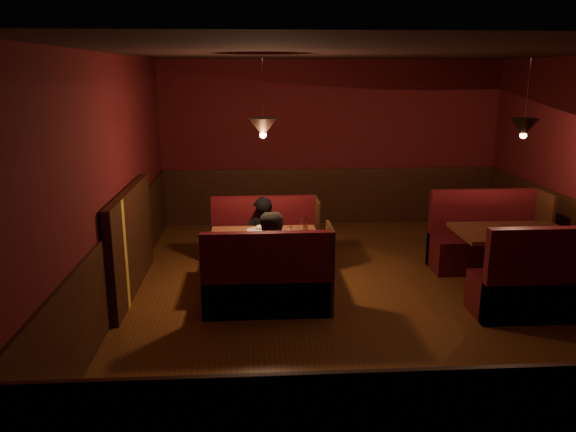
{
  "coord_description": "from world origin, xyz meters",
  "views": [
    {
      "loc": [
        -1.39,
        -6.39,
        2.7
      ],
      "look_at": [
        -0.96,
        0.35,
        0.95
      ],
      "focal_mm": 35.0,
      "sensor_mm": 36.0,
      "label": 1
    }
  ],
  "objects": [
    {
      "name": "room",
      "position": [
        -0.28,
        0.04,
        1.05
      ],
      "size": [
        6.02,
        7.02,
        2.92
      ],
      "color": "#4F3213",
      "rests_on": "ground"
    },
    {
      "name": "main_bench_far",
      "position": [
        -1.23,
        1.11,
        0.32
      ],
      "size": [
        1.47,
        0.53,
        1.01
      ],
      "color": "#39090C",
      "rests_on": "ground"
    },
    {
      "name": "second_bench_far",
      "position": [
        1.86,
        0.93,
        0.35
      ],
      "size": [
        1.53,
        0.57,
        1.1
      ],
      "color": "#39090C",
      "rests_on": "ground"
    },
    {
      "name": "diner_b",
      "position": [
        -1.15,
        -0.2,
        0.74
      ],
      "size": [
        0.85,
        0.74,
        1.49
      ],
      "primitive_type": "imported",
      "rotation": [
        0.0,
        0.0,
        0.28
      ],
      "color": "#302B24",
      "rests_on": "ground"
    },
    {
      "name": "main_table",
      "position": [
        -1.25,
        0.35,
        0.55
      ],
      "size": [
        1.34,
        0.81,
        0.94
      ],
      "color": "#56321A",
      "rests_on": "ground"
    },
    {
      "name": "main_bench_near",
      "position": [
        -1.23,
        -0.41,
        0.32
      ],
      "size": [
        1.47,
        0.53,
        1.01
      ],
      "color": "#39090C",
      "rests_on": "ground"
    },
    {
      "name": "second_bench_near",
      "position": [
        1.86,
        -0.73,
        0.35
      ],
      "size": [
        1.53,
        0.57,
        1.1
      ],
      "color": "#39090C",
      "rests_on": "ground"
    },
    {
      "name": "second_table",
      "position": [
        1.83,
        0.1,
        0.58
      ],
      "size": [
        1.39,
        0.89,
        0.78
      ],
      "color": "#56321A",
      "rests_on": "ground"
    },
    {
      "name": "diner_a",
      "position": [
        -1.28,
        1.04,
        0.7
      ],
      "size": [
        0.55,
        0.41,
        1.4
      ],
      "primitive_type": "imported",
      "rotation": [
        0.0,
        0.0,
        3.29
      ],
      "color": "black",
      "rests_on": "ground"
    }
  ]
}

